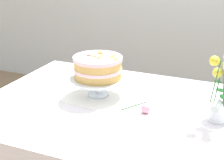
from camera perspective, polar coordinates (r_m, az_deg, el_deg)
The scene contains 6 objects.
dining_table at distance 1.68m, azimuth 1.44°, elevation -7.64°, with size 1.40×1.00×0.74m.
linen_napkin at distance 1.78m, azimuth -2.31°, elevation -2.58°, with size 0.32×0.32×0.00m, color white.
cake_stand at distance 1.75m, azimuth -2.35°, elevation -0.13°, with size 0.29×0.29×0.10m.
layer_cake at distance 1.72m, azimuth -2.38°, elevation 2.16°, with size 0.25×0.25×0.12m.
flower_vase at distance 1.54m, azimuth 17.51°, elevation -2.30°, with size 0.11×0.12×0.31m.
fallen_rose at distance 1.60m, azimuth 5.56°, elevation -4.75°, with size 0.14×0.14×0.04m.
Camera 1 is at (0.54, -1.40, 1.45)m, focal length 54.82 mm.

